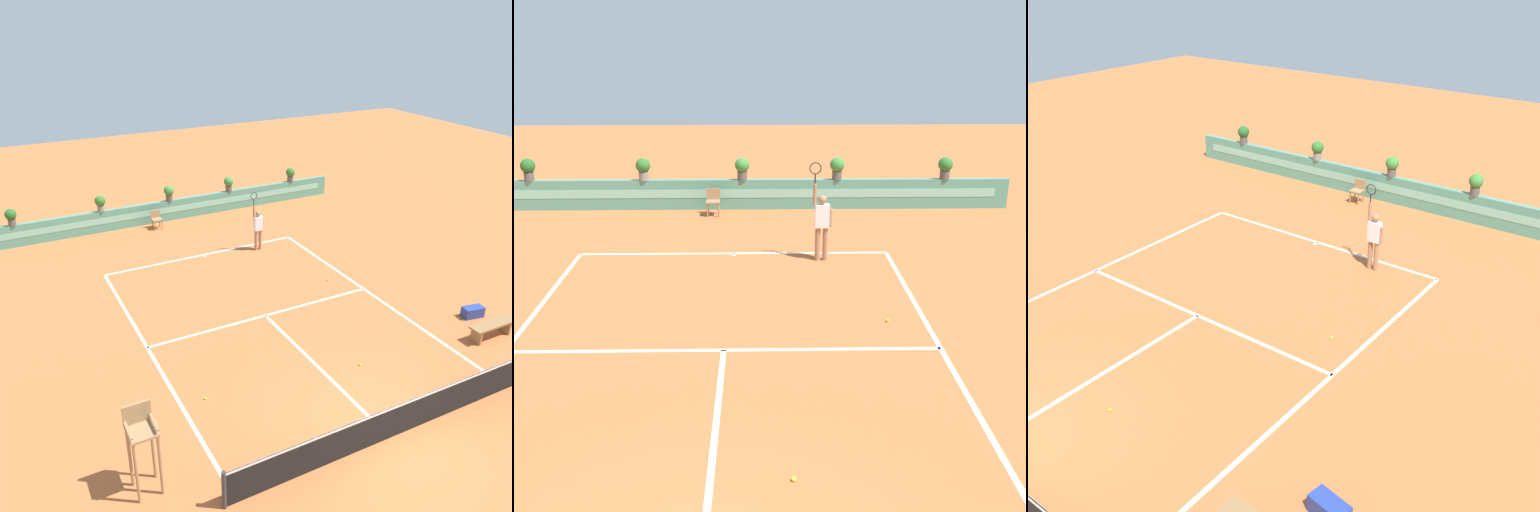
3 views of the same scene
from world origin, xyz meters
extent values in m
plane|color=#BC6033|center=(0.00, 6.00, 0.00)|extent=(60.00, 60.00, 0.00)
cube|color=white|center=(0.00, 11.89, 0.00)|extent=(8.22, 0.10, 0.01)
cube|color=white|center=(0.00, 6.40, 0.00)|extent=(8.22, 0.10, 0.01)
cube|color=white|center=(0.00, 3.20, 0.00)|extent=(0.10, 6.40, 0.01)
cube|color=white|center=(-4.11, 5.95, 0.00)|extent=(0.10, 11.89, 0.01)
cube|color=white|center=(4.11, 5.95, 0.00)|extent=(0.10, 11.89, 0.01)
cube|color=white|center=(0.00, 11.79, 0.00)|extent=(0.10, 0.20, 0.01)
cylinder|color=#333333|center=(-4.41, 0.00, 0.50)|extent=(0.10, 0.10, 1.00)
cube|color=black|center=(0.00, 0.00, 0.47)|extent=(8.82, 0.02, 0.95)
cube|color=white|center=(0.00, 0.00, 0.92)|extent=(8.82, 0.03, 0.06)
cube|color=#4C8E7A|center=(0.00, 16.39, 0.50)|extent=(18.00, 0.20, 1.00)
cube|color=#7ABCA8|center=(0.00, 16.29, 0.55)|extent=(17.10, 0.01, 0.28)
cylinder|color=#99754C|center=(-5.94, 0.94, 0.80)|extent=(0.07, 0.07, 1.60)
cylinder|color=#99754C|center=(-5.43, 0.94, 0.80)|extent=(0.07, 0.07, 1.60)
cylinder|color=#99754C|center=(-5.94, 1.46, 0.80)|extent=(0.07, 0.07, 1.60)
cylinder|color=#99754C|center=(-5.43, 1.46, 0.80)|extent=(0.07, 0.07, 1.60)
cube|color=#99754C|center=(-5.68, 1.20, 1.63)|extent=(0.60, 0.60, 0.06)
cube|color=#99754C|center=(-5.68, 1.47, 1.90)|extent=(0.60, 0.06, 0.48)
cube|color=#99754C|center=(-5.95, 1.20, 1.78)|extent=(0.06, 0.60, 0.04)
cube|color=#99754C|center=(-5.41, 1.20, 1.78)|extent=(0.06, 0.60, 0.04)
cylinder|color=#99754C|center=(-0.96, 15.41, 0.23)|extent=(0.05, 0.05, 0.45)
cylinder|color=#99754C|center=(-0.61, 15.41, 0.23)|extent=(0.05, 0.05, 0.45)
cylinder|color=#99754C|center=(-0.96, 15.77, 0.23)|extent=(0.05, 0.05, 0.45)
cylinder|color=#99754C|center=(-0.61, 15.77, 0.23)|extent=(0.05, 0.05, 0.45)
cube|color=#99754C|center=(-0.79, 15.59, 0.47)|extent=(0.44, 0.44, 0.04)
cube|color=#99754C|center=(-0.79, 15.79, 0.67)|extent=(0.44, 0.04, 0.36)
cube|color=olive|center=(5.03, 1.99, 0.23)|extent=(0.08, 0.40, 0.45)
cube|color=olive|center=(6.31, 1.99, 0.23)|extent=(0.08, 0.40, 0.45)
cube|color=olive|center=(5.67, 1.99, 0.48)|extent=(1.60, 0.44, 0.06)
cube|color=navy|center=(6.14, 3.16, 0.18)|extent=(0.75, 0.47, 0.36)
cylinder|color=#9E7051|center=(2.40, 11.34, 0.45)|extent=(0.14, 0.14, 0.90)
cylinder|color=#9E7051|center=(2.20, 11.34, 0.45)|extent=(0.14, 0.14, 0.90)
cube|color=white|center=(2.30, 11.34, 1.20)|extent=(0.36, 0.22, 0.60)
sphere|color=#9E7051|center=(2.30, 11.34, 1.63)|extent=(0.22, 0.22, 0.22)
cylinder|color=#9E7051|center=(2.10, 11.34, 1.75)|extent=(0.09, 0.09, 0.55)
cylinder|color=black|center=(2.10, 11.34, 2.17)|extent=(0.04, 0.04, 0.24)
torus|color=#262626|center=(2.10, 11.34, 2.43)|extent=(0.31, 0.03, 0.31)
cylinder|color=#9E7051|center=(2.52, 11.34, 1.15)|extent=(0.09, 0.09, 0.50)
sphere|color=#CCE033|center=(3.32, 7.58, 0.03)|extent=(0.07, 0.07, 0.07)
sphere|color=#CCE033|center=(-3.45, 3.36, 0.03)|extent=(0.07, 0.07, 0.07)
sphere|color=#CCE033|center=(1.13, 2.68, 0.03)|extent=(0.07, 0.07, 0.07)
cylinder|color=#514C47|center=(0.14, 16.39, 1.14)|extent=(0.32, 0.32, 0.28)
sphere|color=#387F33|center=(0.14, 16.39, 1.48)|extent=(0.48, 0.48, 0.48)
cylinder|color=#514C47|center=(6.85, 16.39, 1.14)|extent=(0.32, 0.32, 0.28)
sphere|color=#2D6B28|center=(6.85, 16.39, 1.48)|extent=(0.48, 0.48, 0.48)
cylinder|color=#514C47|center=(-6.85, 16.39, 1.14)|extent=(0.32, 0.32, 0.28)
sphere|color=#235B23|center=(-6.85, 16.39, 1.48)|extent=(0.48, 0.48, 0.48)
cylinder|color=gray|center=(-3.10, 16.39, 1.14)|extent=(0.32, 0.32, 0.28)
sphere|color=#2D6B28|center=(-3.10, 16.39, 1.48)|extent=(0.48, 0.48, 0.48)
cylinder|color=#514C47|center=(3.27, 16.39, 1.14)|extent=(0.32, 0.32, 0.28)
sphere|color=#387F33|center=(3.27, 16.39, 1.48)|extent=(0.48, 0.48, 0.48)
camera|label=1|loc=(-7.55, -7.50, 9.57)|focal=38.26mm
camera|label=2|loc=(0.68, -4.39, 5.74)|focal=44.99mm
camera|label=3|loc=(9.95, -3.17, 8.54)|focal=43.86mm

